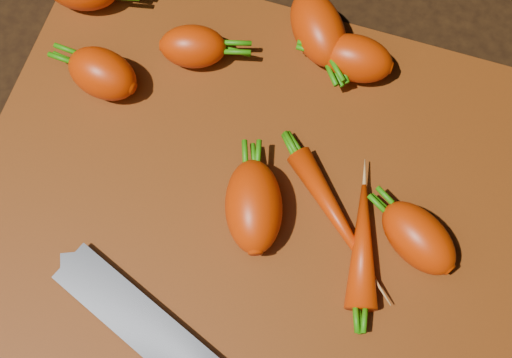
% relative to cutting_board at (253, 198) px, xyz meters
% --- Properties ---
extents(ground, '(2.00, 2.00, 0.01)m').
position_rel_cutting_board_xyz_m(ground, '(0.00, 0.00, -0.01)').
color(ground, black).
extents(cutting_board, '(0.50, 0.40, 0.01)m').
position_rel_cutting_board_xyz_m(cutting_board, '(0.00, 0.00, 0.00)').
color(cutting_board, '#81350A').
rests_on(cutting_board, ground).
extents(carrot_1, '(0.07, 0.06, 0.05)m').
position_rel_cutting_board_xyz_m(carrot_1, '(-0.17, 0.06, 0.03)').
color(carrot_1, red).
rests_on(carrot_1, cutting_board).
extents(carrot_2, '(0.09, 0.09, 0.05)m').
position_rel_cutting_board_xyz_m(carrot_2, '(0.01, 0.17, 0.03)').
color(carrot_2, red).
rests_on(carrot_2, cutting_board).
extents(carrot_3, '(0.07, 0.10, 0.05)m').
position_rel_cutting_board_xyz_m(carrot_3, '(0.01, -0.02, 0.03)').
color(carrot_3, red).
rests_on(carrot_3, cutting_board).
extents(carrot_4, '(0.07, 0.04, 0.04)m').
position_rel_cutting_board_xyz_m(carrot_4, '(0.05, 0.15, 0.03)').
color(carrot_4, red).
rests_on(carrot_4, cutting_board).
extents(carrot_5, '(0.07, 0.06, 0.04)m').
position_rel_cutting_board_xyz_m(carrot_5, '(-0.10, 0.12, 0.03)').
color(carrot_5, red).
rests_on(carrot_5, cutting_board).
extents(carrot_6, '(0.09, 0.08, 0.04)m').
position_rel_cutting_board_xyz_m(carrot_6, '(0.15, -0.00, 0.03)').
color(carrot_6, red).
rests_on(carrot_6, cutting_board).
extents(carrot_7, '(0.11, 0.11, 0.02)m').
position_rel_cutting_board_xyz_m(carrot_7, '(0.08, 0.00, 0.02)').
color(carrot_7, red).
rests_on(carrot_7, cutting_board).
extents(carrot_8, '(0.05, 0.11, 0.03)m').
position_rel_cutting_board_xyz_m(carrot_8, '(0.10, -0.02, 0.02)').
color(carrot_8, red).
rests_on(carrot_8, cutting_board).
extents(knife, '(0.34, 0.16, 0.02)m').
position_rel_cutting_board_xyz_m(knife, '(-0.01, -0.15, 0.01)').
color(knife, gray).
rests_on(knife, cutting_board).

